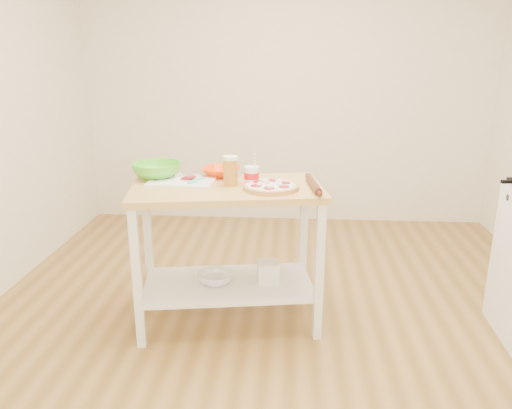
{
  "coord_description": "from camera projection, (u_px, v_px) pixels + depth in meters",
  "views": [
    {
      "loc": [
        0.05,
        -2.74,
        1.67
      ],
      "look_at": [
        -0.15,
        0.14,
        0.79
      ],
      "focal_mm": 35.0,
      "sensor_mm": 36.0,
      "label": 1
    }
  ],
  "objects": [
    {
      "name": "spatula",
      "position": [
        196.0,
        181.0,
        3.06
      ],
      "size": [
        0.09,
        0.15,
        0.01
      ],
      "rotation": [
        0.0,
        0.0,
        0.92
      ],
      "color": "#3ED8BB",
      "rests_on": "cutting_board"
    },
    {
      "name": "pizza",
      "position": [
        271.0,
        186.0,
        2.93
      ],
      "size": [
        0.33,
        0.33,
        0.05
      ],
      "rotation": [
        0.0,
        0.0,
        0.19
      ],
      "color": "tan",
      "rests_on": "prep_island"
    },
    {
      "name": "orange_bowl",
      "position": [
        221.0,
        172.0,
        3.23
      ],
      "size": [
        0.29,
        0.29,
        0.06
      ],
      "primitive_type": "imported",
      "rotation": [
        0.0,
        0.0,
        -0.26
      ],
      "color": "#FF4201",
      "rests_on": "prep_island"
    },
    {
      "name": "shelf_glass_bowl",
      "position": [
        216.0,
        278.0,
        3.17
      ],
      "size": [
        0.28,
        0.28,
        0.07
      ],
      "primitive_type": "imported",
      "rotation": [
        0.0,
        0.0,
        -0.24
      ],
      "color": "silver",
      "rests_on": "prep_island"
    },
    {
      "name": "yogurt_tub",
      "position": [
        252.0,
        175.0,
        3.03
      ],
      "size": [
        0.09,
        0.09,
        0.19
      ],
      "color": "white",
      "rests_on": "prep_island"
    },
    {
      "name": "knife",
      "position": [
        168.0,
        177.0,
        3.14
      ],
      "size": [
        0.23,
        0.17,
        0.01
      ],
      "rotation": [
        0.0,
        0.0,
        0.55
      ],
      "color": "silver",
      "rests_on": "cutting_board"
    },
    {
      "name": "shelf_bin",
      "position": [
        268.0,
        271.0,
        3.19
      ],
      "size": [
        0.15,
        0.15,
        0.13
      ],
      "primitive_type": "cube",
      "rotation": [
        0.0,
        0.0,
        0.16
      ],
      "color": "white",
      "rests_on": "prep_island"
    },
    {
      "name": "room_shell",
      "position": [
        282.0,
        114.0,
        2.71
      ],
      "size": [
        4.04,
        4.54,
        2.74
      ],
      "color": "olive",
      "rests_on": "ground"
    },
    {
      "name": "green_bowl",
      "position": [
        157.0,
        170.0,
        3.19
      ],
      "size": [
        0.33,
        0.33,
        0.1
      ],
      "primitive_type": "imported",
      "rotation": [
        0.0,
        0.0,
        0.07
      ],
      "color": "#56C82C",
      "rests_on": "prep_island"
    },
    {
      "name": "beer_pint",
      "position": [
        231.0,
        171.0,
        2.99
      ],
      "size": [
        0.09,
        0.09,
        0.18
      ],
      "color": "#B47829",
      "rests_on": "prep_island"
    },
    {
      "name": "prep_island",
      "position": [
        227.0,
        226.0,
        3.07
      ],
      "size": [
        1.22,
        0.79,
        0.9
      ],
      "rotation": [
        0.0,
        0.0,
        0.16
      ],
      "color": "#DAA959",
      "rests_on": "ground"
    },
    {
      "name": "rolling_pin",
      "position": [
        313.0,
        184.0,
        2.96
      ],
      "size": [
        0.09,
        0.37,
        0.04
      ],
      "primitive_type": "cylinder",
      "rotation": [
        1.57,
        0.0,
        0.13
      ],
      "color": "#5B2915",
      "rests_on": "prep_island"
    },
    {
      "name": "cutting_board",
      "position": [
        182.0,
        180.0,
        3.1
      ],
      "size": [
        0.41,
        0.31,
        0.04
      ],
      "rotation": [
        0.0,
        0.0,
        -0.03
      ],
      "color": "white",
      "rests_on": "prep_island"
    }
  ]
}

